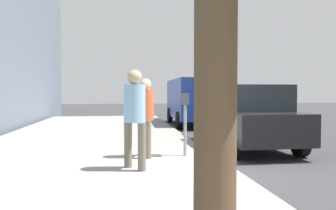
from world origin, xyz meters
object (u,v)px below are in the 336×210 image
parking_meter (185,111)px  pedestrian_at_meter (145,111)px  pedestrian_bystander (135,110)px  parked_sedan_near (245,117)px  parked_van_far (194,99)px

parking_meter → pedestrian_at_meter: size_ratio=0.82×
pedestrian_at_meter → pedestrian_bystander: size_ratio=0.94×
pedestrian_at_meter → pedestrian_bystander: 1.20m
parking_meter → pedestrian_bystander: pedestrian_bystander is taller
parking_meter → pedestrian_at_meter: 0.89m
parking_meter → parked_sedan_near: (1.62, -2.03, -0.27)m
pedestrian_at_meter → parked_van_far: parked_van_far is taller
parking_meter → pedestrian_bystander: 1.66m
pedestrian_bystander → parked_sedan_near: pedestrian_bystander is taller
pedestrian_bystander → pedestrian_at_meter: bearing=39.2°
pedestrian_bystander → parked_sedan_near: 4.27m
pedestrian_bystander → parking_meter: bearing=7.8°
parked_sedan_near → pedestrian_bystander: bearing=131.0°
parking_meter → pedestrian_bystander: size_ratio=0.76×
pedestrian_at_meter → parking_meter: bearing=-10.2°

